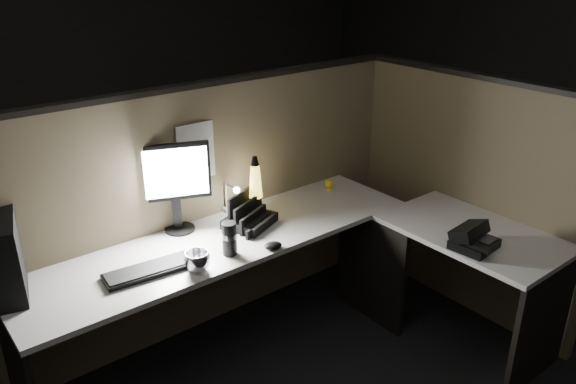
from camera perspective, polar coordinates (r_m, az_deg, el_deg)
room_shell at (r=2.43m, az=3.42°, el=9.79°), size 6.00×6.00×6.00m
partition_back at (r=3.43m, az=-7.32°, el=-1.64°), size 2.66×0.06×1.50m
partition_right at (r=3.74m, az=17.42°, el=-0.41°), size 0.06×1.66×1.50m
desk at (r=3.12m, az=2.32°, el=-7.72°), size 2.60×1.60×0.73m
pc_tower at (r=2.85m, az=-27.08°, el=-5.97°), size 0.24×0.38×0.37m
monitor at (r=3.13m, az=-11.45°, el=1.30°), size 0.38×0.19×0.51m
keyboard at (r=2.87m, az=-13.82°, el=-7.69°), size 0.47×0.20×0.02m
mouse at (r=2.99m, az=-1.53°, el=-5.47°), size 0.11×0.09×0.04m
clip_lamp at (r=3.33m, az=-5.79°, el=-0.48°), size 0.04×0.16×0.20m
organizer at (r=3.24m, az=-4.05°, el=-2.55°), size 0.33×0.32×0.20m
lava_lamp at (r=3.31m, az=-3.32°, el=0.11°), size 0.10×0.10×0.37m
travel_mug at (r=2.92m, az=-5.97°, el=-4.74°), size 0.08×0.08×0.18m
steel_mug at (r=2.82m, az=-9.21°, el=-6.97°), size 0.15×0.15×0.10m
figurine at (r=3.71m, az=4.19°, el=0.90°), size 0.06×0.06×0.06m
pinned_paper at (r=3.20m, az=-9.32°, el=4.01°), size 0.23×0.00×0.33m
desk_phone at (r=3.14m, az=18.21°, el=-4.53°), size 0.24×0.25×0.13m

